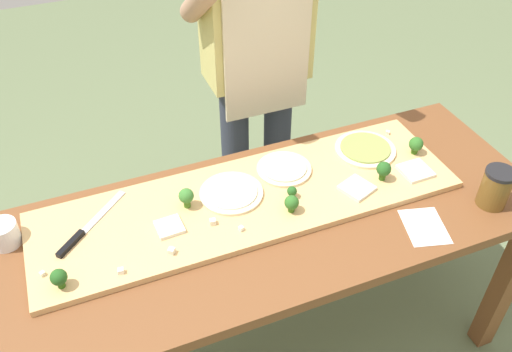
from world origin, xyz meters
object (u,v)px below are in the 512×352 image
Objects in this scene: broccoli_floret_center_right at (416,144)px; cheese_crumble_f at (121,271)px; cheese_crumble_b at (213,222)px; flour_cup at (4,235)px; broccoli_floret_front_mid at (59,278)px; cheese_crumble_d at (241,229)px; pizza_whole_pesto_green at (365,149)px; cook_center at (257,54)px; recipe_note at (425,227)px; broccoli_floret_back_right at (384,170)px; chefs_knife at (83,232)px; broccoli_floret_back_mid at (292,191)px; cheese_crumble_c at (43,275)px; broccoli_floret_back_left at (292,203)px; pizza_whole_white_garlic at (231,193)px; pizza_slice_near_right at (357,188)px; pizza_slice_far_left at (415,171)px; cheese_crumble_e at (172,251)px; pizza_whole_cheese_artichoke at (284,169)px; prep_table at (260,241)px; broccoli_floret_center_left at (186,197)px; cheese_crumble_a at (388,133)px; pizza_slice_far_right at (169,227)px; sauce_jar at (496,188)px.

cheese_crumble_f is (-1.09, -0.15, -0.03)m from broccoli_floret_center_right.
cheese_crumble_b is 0.63m from flour_cup.
broccoli_floret_front_mid reaches higher than cheese_crumble_d.
cook_center reaches higher than pizza_whole_pesto_green.
cheese_crumble_d is 0.08× the size of recipe_note.
broccoli_floret_back_right is (1.06, 0.06, 0.01)m from broccoli_floret_front_mid.
flour_cup reaches higher than chefs_knife.
broccoli_floret_back_mid is 0.79m from cheese_crumble_c.
cheese_crumble_d is (-0.18, -0.02, -0.03)m from broccoli_floret_back_left.
pizza_slice_near_right is (0.40, -0.13, -0.00)m from pizza_whole_white_garlic.
pizza_slice_near_right is 0.23m from pizza_slice_far_left.
broccoli_floret_back_left is 0.40m from cheese_crumble_e.
pizza_whole_white_garlic is 1.10× the size of pizza_whole_cheese_artichoke.
cheese_crumble_d is at bearing -138.40° from pizza_whole_cheese_artichoke.
cheese_crumble_f is (-0.40, -0.19, 0.00)m from pizza_whole_white_garlic.
pizza_whole_cheese_artichoke is at bearing 3.62° from chefs_knife.
pizza_whole_pesto_green is at bearing 20.12° from cheese_crumble_d.
broccoli_floret_front_mid is 1.49× the size of broccoli_floret_back_mid.
cheese_crumble_e reaches higher than chefs_knife.
broccoli_floret_center_left reaches higher than prep_table.
broccoli_floret_back_right is at bearing -0.30° from prep_table.
cheese_crumble_a is at bearing 9.81° from cheese_crumble_c.
prep_table is at bearing -9.00° from pizza_slice_far_right.
cheese_crumble_d is (-0.24, -0.21, -0.00)m from pizza_whole_cheese_artichoke.
sauce_jar is (1.03, -0.16, 0.04)m from cheese_crumble_e.
sauce_jar reaches higher than pizza_slice_far_left.
pizza_slice_near_right reaches higher than prep_table.
recipe_note is at bearing -52.02° from pizza_whole_cheese_artichoke.
cook_center reaches higher than chefs_knife.
cook_center reaches higher than pizza_whole_cheese_artichoke.
pizza_slice_far_right is 0.81× the size of pizza_slice_far_left.
pizza_slice_far_left is 7.28× the size of cheese_crumble_d.
cheese_crumble_a reaches higher than pizza_slice_far_left.
chefs_knife reaches higher than prep_table.
prep_table is 0.66m from cheese_crumble_a.
pizza_slice_far_right is (0.25, -0.08, 0.00)m from chefs_knife.
broccoli_floret_back_left is at bearing -1.66° from cheese_crumble_c.
cheese_crumble_c is at bearing 178.34° from broccoli_floret_back_left.
pizza_whole_cheese_artichoke is 14.24× the size of cheese_crumble_a.
broccoli_floret_center_left is at bearing 177.45° from broccoli_floret_center_right.
cheese_crumble_c is at bearing -178.09° from cheese_crumble_b.
prep_table is 11.76× the size of recipe_note.
broccoli_floret_back_left is (0.15, -0.15, 0.03)m from pizza_whole_white_garlic.
broccoli_floret_front_mid is at bearing -176.90° from broccoli_floret_back_right.
pizza_whole_cheese_artichoke is 11.76× the size of cheese_crumble_f.
sauce_jar is (1.26, -0.34, 0.04)m from chefs_knife.
broccoli_floret_back_mid is at bearing -159.23° from cheese_crumble_a.
pizza_slice_far_left is 1.41× the size of broccoli_floret_center_left.
chefs_knife is at bearing 166.59° from broccoli_floret_back_left.
prep_table is 44.93× the size of broccoli_floret_back_mid.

